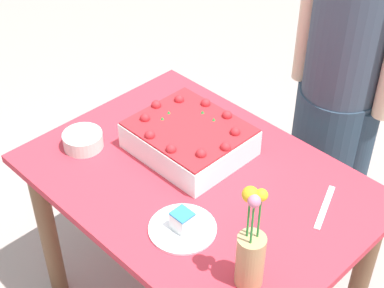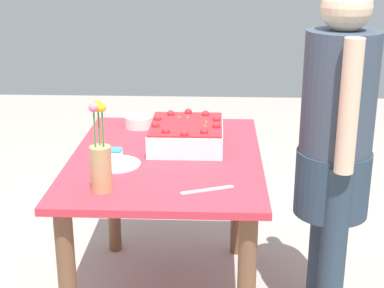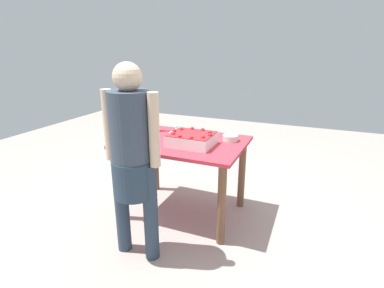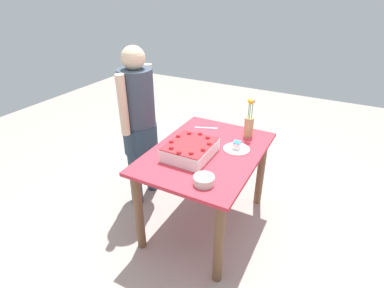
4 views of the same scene
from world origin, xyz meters
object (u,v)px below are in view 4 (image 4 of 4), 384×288
(flower_vase, at_px, (249,124))
(person_standing, at_px, (139,119))
(serving_plate_with_slice, at_px, (237,148))
(fruit_bowl, at_px, (204,180))
(cake_knife, at_px, (206,128))
(sheet_cake, at_px, (190,149))

(flower_vase, bearing_deg, person_standing, -70.28)
(serving_plate_with_slice, relative_size, flower_vase, 0.61)
(fruit_bowl, distance_m, person_standing, 1.01)
(cake_knife, bearing_deg, sheet_cake, -100.23)
(fruit_bowl, bearing_deg, serving_plate_with_slice, 176.95)
(flower_vase, height_order, fruit_bowl, flower_vase)
(sheet_cake, distance_m, flower_vase, 0.61)
(cake_knife, relative_size, person_standing, 0.14)
(flower_vase, xyz_separation_m, person_standing, (0.33, -0.92, -0.01))
(sheet_cake, height_order, serving_plate_with_slice, sheet_cake)
(fruit_bowl, bearing_deg, cake_knife, -155.62)
(person_standing, bearing_deg, cake_knife, 30.53)
(serving_plate_with_slice, bearing_deg, sheet_cake, -47.55)
(sheet_cake, height_order, flower_vase, flower_vase)
(serving_plate_with_slice, height_order, fruit_bowl, serving_plate_with_slice)
(fruit_bowl, bearing_deg, sheet_cake, -137.94)
(serving_plate_with_slice, distance_m, person_standing, 0.92)
(cake_knife, bearing_deg, serving_plate_with_slice, -54.58)
(fruit_bowl, xyz_separation_m, person_standing, (-0.48, -0.89, 0.08))
(sheet_cake, relative_size, cake_knife, 1.85)
(flower_vase, bearing_deg, cake_knife, -87.22)
(person_standing, bearing_deg, serving_plate_with_slice, 3.77)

